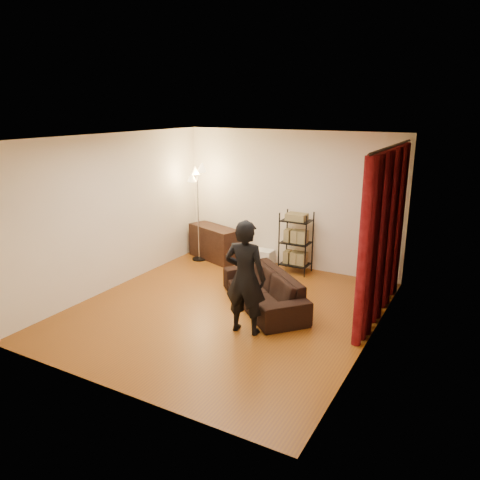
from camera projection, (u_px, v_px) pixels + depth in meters
The scene contains 14 objects.
floor at pixel (225, 310), 7.46m from camera, with size 5.00×5.00×0.00m, color brown.
ceiling at pixel (224, 137), 6.71m from camera, with size 5.00×5.00×0.00m, color white.
wall_back at pixel (289, 200), 9.19m from camera, with size 5.00×5.00×0.00m, color beige.
wall_front at pixel (105, 280), 4.99m from camera, with size 5.00×5.00×0.00m, color beige.
wall_left at pixel (114, 212), 8.13m from camera, with size 5.00×5.00×0.00m, color beige.
wall_right at pixel (374, 249), 6.05m from camera, with size 5.00×5.00×0.00m, color beige.
curtain_rod at pixel (393, 146), 6.70m from camera, with size 0.04×0.04×2.65m, color black.
curtain at pixel (384, 234), 7.07m from camera, with size 0.22×2.65×2.55m, color maroon, non-canonical shape.
sofa at pixel (264, 290), 7.53m from camera, with size 1.95×0.76×0.57m, color black.
person at pixel (245, 277), 6.53m from camera, with size 0.61×0.40×1.66m, color black.
media_cabinet at pixel (214, 243), 9.86m from camera, with size 1.20×0.45×0.70m, color black.
storage_boxes at pixel (264, 257), 9.57m from camera, with size 0.37×0.29×0.31m, color silver, non-canonical shape.
wire_shelf at pixel (296, 243), 9.00m from camera, with size 0.54×0.38×1.19m, color black, non-canonical shape.
floor_lamp at pixel (198, 214), 9.63m from camera, with size 0.35×0.35×1.97m, color silver, non-canonical shape.
Camera 1 is at (3.52, -5.90, 3.14)m, focal length 35.00 mm.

